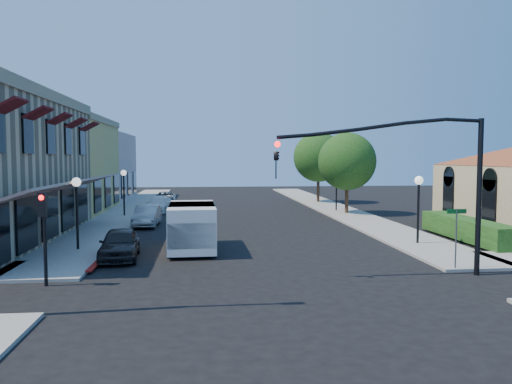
{
  "coord_description": "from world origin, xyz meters",
  "views": [
    {
      "loc": [
        -2.41,
        -16.47,
        4.54
      ],
      "look_at": [
        0.43,
        11.02,
        2.6
      ],
      "focal_mm": 35.0,
      "sensor_mm": 36.0,
      "label": 1
    }
  ],
  "objects": [
    {
      "name": "lamppost_right_far",
      "position": [
        8.5,
        24.0,
        2.74
      ],
      "size": [
        0.44,
        0.44,
        3.57
      ],
      "color": "black",
      "rests_on": "ground"
    },
    {
      "name": "ground",
      "position": [
        0.0,
        0.0,
        0.0
      ],
      "size": [
        120.0,
        120.0,
        0.0
      ],
      "primitive_type": "plane",
      "color": "black",
      "rests_on": "ground"
    },
    {
      "name": "parked_car_c",
      "position": [
        -6.2,
        25.0,
        0.64
      ],
      "size": [
        2.37,
        4.6,
        1.28
      ],
      "primitive_type": "imported",
      "rotation": [
        0.0,
        0.0,
        -0.14
      ],
      "color": "white",
      "rests_on": "ground"
    },
    {
      "name": "parked_car_a",
      "position": [
        -6.2,
        6.0,
        0.69
      ],
      "size": [
        1.89,
        4.14,
        1.38
      ],
      "primitive_type": "imported",
      "rotation": [
        0.0,
        0.0,
        0.07
      ],
      "color": "black",
      "rests_on": "ground"
    },
    {
      "name": "lamppost_right_near",
      "position": [
        8.5,
        8.0,
        2.74
      ],
      "size": [
        0.44,
        0.44,
        3.57
      ],
      "color": "black",
      "rests_on": "ground"
    },
    {
      "name": "parked_car_b",
      "position": [
        -6.2,
        16.64,
        0.68
      ],
      "size": [
        1.58,
        4.16,
        1.36
      ],
      "primitive_type": "imported",
      "rotation": [
        0.0,
        0.0,
        -0.03
      ],
      "color": "#A1A3A6",
      "rests_on": "ground"
    },
    {
      "name": "street_name_sign",
      "position": [
        7.5,
        2.2,
        1.7
      ],
      "size": [
        0.8,
        0.06,
        2.5
      ],
      "color": "#595B5E",
      "rests_on": "ground"
    },
    {
      "name": "white_van",
      "position": [
        -3.04,
        7.72,
        1.3
      ],
      "size": [
        2.33,
        5.1,
        2.24
      ],
      "color": "white",
      "rests_on": "ground"
    },
    {
      "name": "parked_car_d",
      "position": [
        -6.2,
        31.69,
        0.61
      ],
      "size": [
        2.21,
        4.47,
        1.22
      ],
      "primitive_type": "imported",
      "rotation": [
        0.0,
        0.0,
        0.04
      ],
      "color": "gray",
      "rests_on": "ground"
    },
    {
      "name": "signal_mast_arm",
      "position": [
        5.86,
        1.5,
        4.09
      ],
      "size": [
        8.01,
        0.39,
        6.0
      ],
      "color": "black",
      "rests_on": "ground"
    },
    {
      "name": "street_tree_a",
      "position": [
        8.8,
        22.0,
        4.19
      ],
      "size": [
        4.56,
        4.56,
        6.48
      ],
      "color": "#362015",
      "rests_on": "ground"
    },
    {
      "name": "pink_stucco_building",
      "position": [
        -15.5,
        38.0,
        3.5
      ],
      "size": [
        10.0,
        12.0,
        7.0
      ],
      "primitive_type": "cube",
      "color": "tan",
      "rests_on": "ground"
    },
    {
      "name": "yellow_stucco_building",
      "position": [
        -15.5,
        26.0,
        3.8
      ],
      "size": [
        10.0,
        12.0,
        7.6
      ],
      "primitive_type": "cube",
      "color": "tan",
      "rests_on": "ground"
    },
    {
      "name": "sidewalk_right",
      "position": [
        8.75,
        27.0,
        0.06
      ],
      "size": [
        3.5,
        50.0,
        0.12
      ],
      "primitive_type": "cube",
      "color": "gray",
      "rests_on": "ground"
    },
    {
      "name": "curb_red_strip",
      "position": [
        -6.9,
        8.0,
        0.0
      ],
      "size": [
        0.25,
        10.0,
        0.06
      ],
      "primitive_type": "cube",
      "color": "maroon",
      "rests_on": "ground"
    },
    {
      "name": "hedge",
      "position": [
        11.7,
        9.0,
        0.0
      ],
      "size": [
        1.4,
        8.0,
        1.1
      ],
      "primitive_type": "cube",
      "color": "#183C11",
      "rests_on": "ground"
    },
    {
      "name": "lamppost_left_far",
      "position": [
        -8.5,
        22.0,
        2.74
      ],
      "size": [
        0.44,
        0.44,
        3.57
      ],
      "color": "black",
      "rests_on": "ground"
    },
    {
      "name": "street_tree_b",
      "position": [
        8.8,
        32.0,
        4.54
      ],
      "size": [
        4.94,
        4.94,
        7.02
      ],
      "color": "#362015",
      "rests_on": "ground"
    },
    {
      "name": "lamppost_left_near",
      "position": [
        -8.5,
        8.0,
        2.74
      ],
      "size": [
        0.44,
        0.44,
        3.57
      ],
      "color": "black",
      "rests_on": "ground"
    },
    {
      "name": "secondary_signal",
      "position": [
        -8.0,
        1.41,
        2.32
      ],
      "size": [
        0.28,
        0.42,
        3.32
      ],
      "color": "black",
      "rests_on": "ground"
    },
    {
      "name": "sidewalk_left",
      "position": [
        -8.75,
        27.0,
        0.06
      ],
      "size": [
        3.5,
        50.0,
        0.12
      ],
      "primitive_type": "cube",
      "color": "gray",
      "rests_on": "ground"
    }
  ]
}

